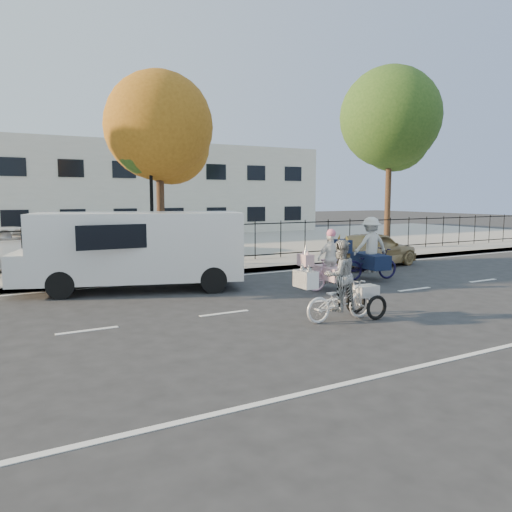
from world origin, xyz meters
TOP-DOWN VIEW (x-y plane):
  - ground at (0.00, 0.00)m, footprint 120.00×120.00m
  - road_markings at (0.00, 0.00)m, footprint 60.00×9.52m
  - curb at (0.00, 5.05)m, footprint 60.00×0.10m
  - sidewalk at (0.00, 6.10)m, footprint 60.00×2.20m
  - parking_lot at (0.00, 15.00)m, footprint 60.00×15.60m
  - iron_fence at (0.00, 7.20)m, footprint 58.00×0.06m
  - building at (0.00, 25.00)m, footprint 34.00×10.00m
  - lamppost at (0.50, 6.80)m, footprint 0.36×0.36m
  - street_sign at (-1.85, 6.80)m, footprint 0.85×0.06m
  - zebra_trike at (1.88, -1.77)m, footprint 2.02×0.77m
  - unicorn_bike at (3.79, 1.07)m, footprint 1.74×1.22m
  - bull_bike at (5.99, 1.89)m, footprint 2.19×1.52m
  - white_van at (-0.95, 3.80)m, footprint 6.63×3.69m
  - gold_sedan at (8.17, 4.12)m, footprint 4.15×2.25m
  - lot_car_b at (-3.87, 9.96)m, footprint 2.79×5.17m
  - lot_car_c at (0.14, 10.82)m, footprint 2.46×3.74m
  - lot_car_d at (3.85, 10.71)m, footprint 1.93×4.14m
  - tree_mid at (1.12, 7.36)m, footprint 3.82×3.82m
  - tree_east at (12.82, 8.17)m, footprint 4.78×4.78m

SIDE VIEW (x-z plane):
  - ground at x=0.00m, z-range 0.00..0.00m
  - road_markings at x=0.00m, z-range 0.00..0.01m
  - curb at x=0.00m, z-range 0.00..0.15m
  - sidewalk at x=0.00m, z-range 0.00..0.15m
  - parking_lot at x=0.00m, z-range 0.00..0.15m
  - unicorn_bike at x=3.79m, z-range -0.23..1.51m
  - zebra_trike at x=1.88m, z-range -0.20..1.53m
  - gold_sedan at x=8.17m, z-range 0.00..1.34m
  - lot_car_c at x=0.14m, z-range 0.15..1.31m
  - bull_bike at x=5.99m, z-range -0.20..1.79m
  - lot_car_d at x=3.85m, z-range 0.15..1.52m
  - lot_car_b at x=-3.87m, z-range 0.15..1.53m
  - iron_fence at x=0.00m, z-range 0.15..1.65m
  - white_van at x=-0.95m, z-range 0.12..2.31m
  - street_sign at x=-1.85m, z-range 0.52..2.32m
  - building at x=0.00m, z-range 0.00..6.00m
  - lamppost at x=0.50m, z-range 0.95..5.28m
  - tree_mid at x=1.12m, z-range 1.40..8.41m
  - tree_east at x=12.82m, z-range 1.76..10.52m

